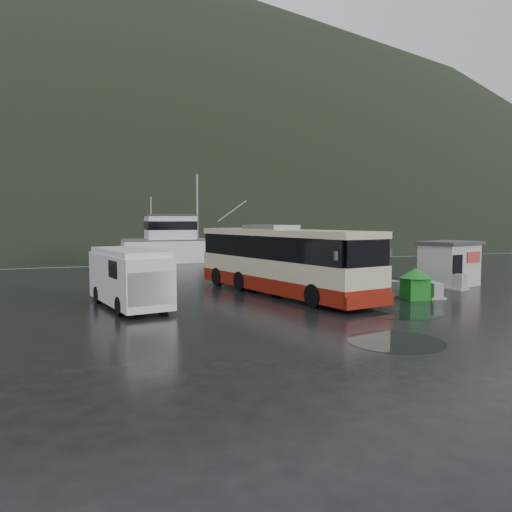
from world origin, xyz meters
name	(u,v)px	position (x,y,z in m)	size (l,w,h in m)	color
ground	(298,297)	(0.00, 0.00, 0.00)	(160.00, 160.00, 0.00)	black
harbor_water	(106,235)	(0.00, 110.00, 0.00)	(300.00, 180.00, 0.02)	black
quay_edge	(194,263)	(0.00, 20.00, 0.00)	(160.00, 0.60, 1.50)	#999993
headland	(104,227)	(10.00, 250.00, 0.00)	(780.00, 540.00, 570.00)	black
coach_bus	(281,294)	(-0.24, 1.39, 0.00)	(3.04, 12.16, 3.44)	beige
white_van	(129,307)	(-7.78, 0.24, 0.00)	(2.03, 5.90, 2.46)	silver
waste_bin_left	(415,299)	(4.75, -2.53, 0.00)	(1.04, 1.04, 1.46)	#157A1D
waste_bin_right	(335,302)	(1.00, -1.69, 0.00)	(0.97, 0.97, 1.35)	#157A1D
dome_tent	(348,297)	(2.27, -0.78, 0.00)	(2.10, 2.94, 1.15)	#383A23
ticket_kiosk	(449,286)	(9.73, 0.78, 0.00)	(3.18, 2.41, 2.49)	#B7B7B3
jersey_barrier_a	(387,294)	(4.50, -0.73, 0.00)	(0.73, 1.45, 0.73)	#999993
jersey_barrier_b	(431,298)	(5.83, -2.34, 0.00)	(0.75, 1.50, 0.75)	#999993
jersey_barrier_c	(451,289)	(8.85, -0.34, 0.00)	(0.83, 1.67, 0.83)	#999993
fishing_trawler	(224,256)	(5.23, 28.11, 0.00)	(24.01, 5.28, 9.60)	silver
puddles	(396,307)	(2.70, -3.89, 0.01)	(13.31, 17.17, 0.01)	black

